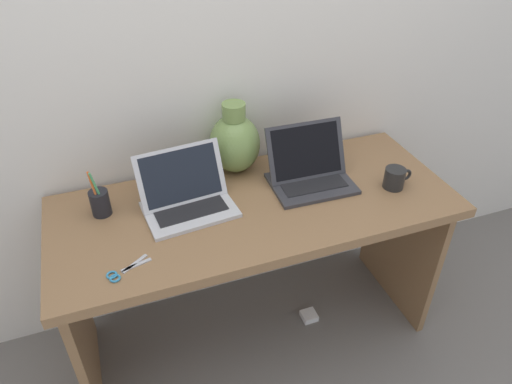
# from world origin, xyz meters

# --- Properties ---
(ground_plane) EXTENTS (6.00, 6.00, 0.00)m
(ground_plane) POSITION_xyz_m (0.00, 0.00, 0.00)
(ground_plane) COLOR slate
(back_wall) EXTENTS (4.40, 0.04, 2.40)m
(back_wall) POSITION_xyz_m (0.00, 0.35, 1.20)
(back_wall) COLOR silver
(back_wall) RESTS_ON ground
(desk) EXTENTS (1.51, 0.62, 0.74)m
(desk) POSITION_xyz_m (0.00, 0.00, 0.59)
(desk) COLOR olive
(desk) RESTS_ON ground
(laptop_left) EXTENTS (0.34, 0.26, 0.21)m
(laptop_left) POSITION_xyz_m (-0.25, 0.07, 0.80)
(laptop_left) COLOR silver
(laptop_left) RESTS_ON desk
(laptop_right) EXTENTS (0.32, 0.25, 0.22)m
(laptop_right) POSITION_xyz_m (0.25, 0.07, 0.80)
(laptop_right) COLOR #333338
(laptop_right) RESTS_ON desk
(green_vase) EXTENTS (0.20, 0.20, 0.29)m
(green_vase) POSITION_xyz_m (0.00, 0.25, 0.87)
(green_vase) COLOR #75934C
(green_vase) RESTS_ON desk
(coffee_mug) EXTENTS (0.12, 0.08, 0.08)m
(coffee_mug) POSITION_xyz_m (0.54, -0.08, 0.79)
(coffee_mug) COLOR black
(coffee_mug) RESTS_ON desk
(pen_cup) EXTENTS (0.07, 0.07, 0.19)m
(pen_cup) POSITION_xyz_m (-0.55, 0.13, 0.80)
(pen_cup) COLOR black
(pen_cup) RESTS_ON desk
(scissors) EXTENTS (0.15, 0.10, 0.01)m
(scissors) POSITION_xyz_m (-0.52, -0.20, 0.75)
(scissors) COLOR #B7B7BC
(scissors) RESTS_ON desk
(power_brick) EXTENTS (0.07, 0.07, 0.03)m
(power_brick) POSITION_xyz_m (0.26, -0.02, 0.01)
(power_brick) COLOR white
(power_brick) RESTS_ON ground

